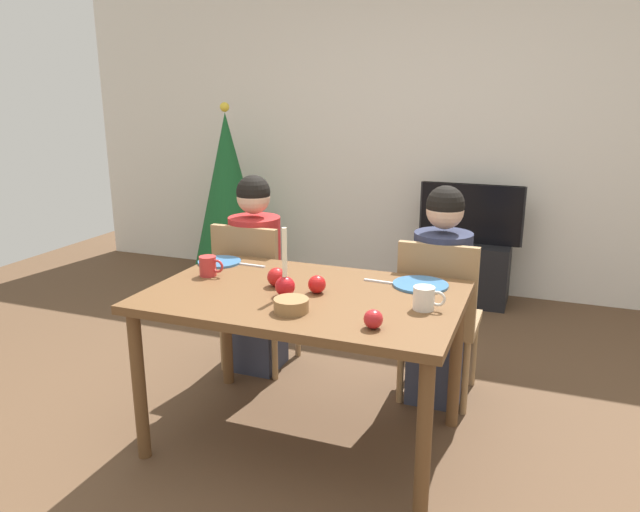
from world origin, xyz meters
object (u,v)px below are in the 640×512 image
object	(u,v)px
christmas_tree	(228,190)
dining_table	(304,310)
bowl_walnuts	(291,305)
person_right_child	(440,299)
candle_centerpiece	(285,282)
chair_right	(438,312)
mug_left	(208,266)
tv	(471,214)
apple_by_left_plate	(277,277)
person_left_child	(256,277)
chair_left	(254,288)
mug_right	(425,298)
plate_left	(220,262)
plate_right	(420,285)
apple_near_candle	(317,284)
apple_by_right_mug	(373,319)
tv_stand	(467,272)

from	to	relation	value
christmas_tree	dining_table	bearing A→B (deg)	-53.30
bowl_walnuts	christmas_tree	bearing A→B (deg)	124.53
person_right_child	candle_centerpiece	world-z (taller)	person_right_child
dining_table	chair_right	size ratio (longest dim) A/B	1.56
person_right_child	mug_left	xyz separation A→B (m)	(-1.04, -0.57, 0.23)
tv	bowl_walnuts	xyz separation A→B (m)	(-0.40, -2.54, 0.07)
dining_table	apple_by_left_plate	xyz separation A→B (m)	(-0.15, 0.04, 0.13)
dining_table	person_left_child	xyz separation A→B (m)	(-0.57, 0.64, -0.10)
chair_left	dining_table	bearing A→B (deg)	-46.66
chair_right	bowl_walnuts	distance (m)	1.00
chair_right	apple_by_left_plate	xyz separation A→B (m)	(-0.66, -0.57, 0.28)
christmas_tree	bowl_walnuts	distance (m)	2.89
mug_left	dining_table	bearing A→B (deg)	-7.31
christmas_tree	mug_left	distance (m)	2.33
mug_right	person_left_child	bearing A→B (deg)	149.62
plate_left	mug_right	xyz separation A→B (m)	(1.15, -0.30, 0.04)
chair_right	plate_right	world-z (taller)	chair_right
christmas_tree	apple_near_candle	size ratio (longest dim) A/B	18.87
dining_table	chair_right	xyz separation A→B (m)	(0.51, 0.61, -0.15)
person_left_child	person_right_child	size ratio (longest dim) A/B	1.00
tv	mug_right	xyz separation A→B (m)	(0.10, -2.32, 0.09)
tv	candle_centerpiece	xyz separation A→B (m)	(-0.51, -2.37, 0.10)
christmas_tree	mug_left	bearing A→B (deg)	-62.90
apple_by_left_plate	plate_left	bearing A→B (deg)	151.32
dining_table	tv	bearing A→B (deg)	79.05
mug_right	apple_by_right_mug	world-z (taller)	mug_right
candle_centerpiece	christmas_tree	bearing A→B (deg)	124.74
candle_centerpiece	plate_right	xyz separation A→B (m)	(0.53, 0.36, -0.06)
dining_table	apple_near_candle	distance (m)	0.14
tv_stand	person_right_child	bearing A→B (deg)	-87.83
tv_stand	plate_right	world-z (taller)	plate_right
candle_centerpiece	apple_by_left_plate	bearing A→B (deg)	129.74
apple_near_candle	apple_by_left_plate	distance (m)	0.21
tv_stand	plate_right	distance (m)	2.08
mug_left	apple_by_right_mug	size ratio (longest dim) A/B	1.70
mug_left	tv	bearing A→B (deg)	66.29
person_left_child	person_right_child	world-z (taller)	same
apple_by_left_plate	apple_by_right_mug	distance (m)	0.65
bowl_walnuts	apple_near_candle	world-z (taller)	apple_near_candle
candle_centerpiece	apple_near_candle	bearing A→B (deg)	37.56
christmas_tree	mug_left	xyz separation A→B (m)	(1.06, -2.07, 0.00)
candle_centerpiece	apple_near_candle	xyz separation A→B (m)	(0.12, 0.09, -0.02)
apple_near_candle	chair_right	bearing A→B (deg)	52.47
person_right_child	candle_centerpiece	xyz separation A→B (m)	(-0.57, -0.71, 0.25)
tv_stand	mug_left	size ratio (longest dim) A/B	5.00
apple_by_left_plate	christmas_tree	bearing A→B (deg)	124.46
plate_left	plate_right	xyz separation A→B (m)	(1.07, -0.00, 0.00)
chair_left	apple_by_left_plate	xyz separation A→B (m)	(0.42, -0.57, 0.28)
tv_stand	apple_by_right_mug	size ratio (longest dim) A/B	8.48
apple_by_left_plate	apple_by_right_mug	xyz separation A→B (m)	(0.56, -0.33, -0.01)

